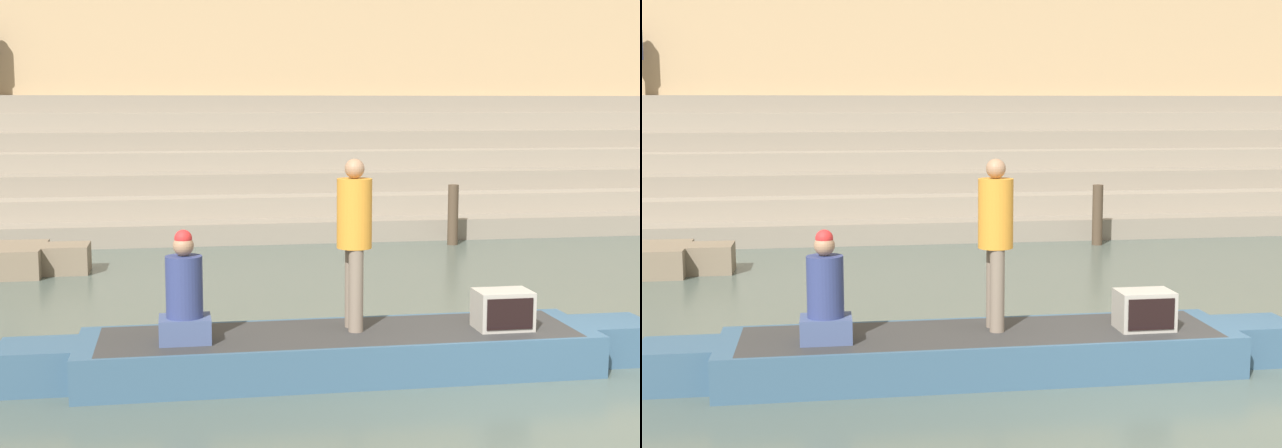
{
  "view_description": "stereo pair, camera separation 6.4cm",
  "coord_description": "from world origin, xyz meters",
  "views": [
    {
      "loc": [
        -3.5,
        -6.84,
        2.62
      ],
      "look_at": [
        -1.96,
        2.65,
        1.31
      ],
      "focal_mm": 50.0,
      "sensor_mm": 36.0,
      "label": 1
    },
    {
      "loc": [
        -3.44,
        -6.85,
        2.62
      ],
      "look_at": [
        -1.96,
        2.65,
        1.31
      ],
      "focal_mm": 50.0,
      "sensor_mm": 36.0,
      "label": 2
    }
  ],
  "objects": [
    {
      "name": "ground_plane",
      "position": [
        0.0,
        0.0,
        0.0
      ],
      "size": [
        120.0,
        120.0,
        0.0
      ],
      "primitive_type": "plane",
      "color": "#47544C"
    },
    {
      "name": "ghat_steps",
      "position": [
        0.0,
        12.91,
        1.0
      ],
      "size": [
        36.0,
        5.42,
        2.79
      ],
      "color": "gray",
      "rests_on": "ground"
    },
    {
      "name": "back_wall",
      "position": [
        0.0,
        15.44,
        4.18
      ],
      "size": [
        34.2,
        1.28,
        8.41
      ],
      "color": "tan",
      "rests_on": "ground"
    },
    {
      "name": "rowboat_main",
      "position": [
        -1.96,
        1.45,
        0.22
      ],
      "size": [
        6.4,
        1.32,
        0.41
      ],
      "rotation": [
        0.0,
        0.0,
        -0.04
      ],
      "color": "#33516B",
      "rests_on": "ground"
    },
    {
      "name": "person_standing",
      "position": [
        -1.8,
        1.55,
        1.37
      ],
      "size": [
        0.34,
        0.34,
        1.68
      ],
      "rotation": [
        0.0,
        0.0,
        0.1
      ],
      "color": "#756656",
      "rests_on": "rowboat_main"
    },
    {
      "name": "person_rowing",
      "position": [
        -3.44,
        1.34,
        0.83
      ],
      "size": [
        0.48,
        0.38,
        1.06
      ],
      "rotation": [
        0.0,
        0.0,
        -0.22
      ],
      "color": "#3D4C75",
      "rests_on": "rowboat_main"
    },
    {
      "name": "tv_set",
      "position": [
        -0.35,
        1.32,
        0.6
      ],
      "size": [
        0.54,
        0.39,
        0.38
      ],
      "rotation": [
        0.0,
        0.0,
        -0.07
      ],
      "color": "#9E998E",
      "rests_on": "rowboat_main"
    },
    {
      "name": "mooring_post",
      "position": [
        1.56,
        8.92,
        0.56
      ],
      "size": [
        0.19,
        0.19,
        1.12
      ],
      "primitive_type": "cylinder",
      "color": "#473828",
      "rests_on": "ground"
    }
  ]
}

